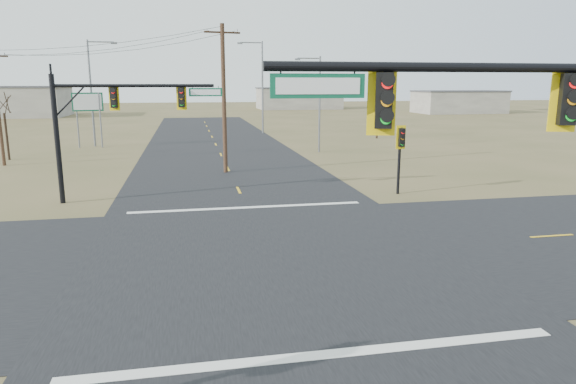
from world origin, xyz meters
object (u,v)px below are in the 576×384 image
object	(u,v)px
bare_tree_c	(378,91)
utility_pole_near	(224,98)
pedestal_signal_ne	(401,143)
streetlight_b	(260,82)
streetlight_a	(318,99)
highway_sign	(88,108)
bare_tree_a	(3,102)
streetlight_c	(93,87)
mast_arm_far	(116,110)

from	to	relation	value
bare_tree_c	utility_pole_near	bearing A→B (deg)	-133.54
pedestal_signal_ne	streetlight_b	world-z (taller)	streetlight_b
streetlight_a	streetlight_b	distance (m)	19.41
utility_pole_near	bare_tree_c	distance (m)	27.78
bare_tree_c	pedestal_signal_ne	bearing A→B (deg)	-108.40
highway_sign	streetlight_a	bearing A→B (deg)	-29.78
utility_pole_near	bare_tree_a	distance (m)	19.97
utility_pole_near	pedestal_signal_ne	bearing A→B (deg)	-45.28
streetlight_b	bare_tree_a	distance (m)	30.74
utility_pole_near	streetlight_c	bearing A→B (deg)	122.52
streetlight_c	pedestal_signal_ne	bearing A→B (deg)	-51.33
mast_arm_far	highway_sign	xyz separation A→B (m)	(-5.82, 25.18, -1.03)
streetlight_c	bare_tree_a	world-z (taller)	streetlight_c
pedestal_signal_ne	bare_tree_a	bearing A→B (deg)	144.49
streetlight_c	bare_tree_c	distance (m)	30.87
mast_arm_far	streetlight_a	bearing A→B (deg)	61.46
streetlight_c	highway_sign	bearing A→B (deg)	-109.63
streetlight_a	streetlight_b	size ratio (longest dim) A/B	0.76
streetlight_b	streetlight_c	distance (m)	21.14
utility_pole_near	highway_sign	world-z (taller)	utility_pole_near
mast_arm_far	bare_tree_a	bearing A→B (deg)	134.99
streetlight_b	streetlight_c	size ratio (longest dim) A/B	1.09
streetlight_a	streetlight_c	size ratio (longest dim) A/B	0.83
pedestal_signal_ne	streetlight_c	distance (m)	34.90
mast_arm_far	bare_tree_c	bearing A→B (deg)	60.83
pedestal_signal_ne	streetlight_b	bearing A→B (deg)	94.03
bare_tree_a	mast_arm_far	bearing A→B (deg)	-57.95
pedestal_signal_ne	highway_sign	bearing A→B (deg)	129.00
utility_pole_near	streetlight_a	bearing A→B (deg)	46.03
pedestal_signal_ne	utility_pole_near	bearing A→B (deg)	134.83
mast_arm_far	streetlight_c	xyz separation A→B (m)	(-5.38, 26.33, 0.98)
pedestal_signal_ne	streetlight_a	xyz separation A→B (m)	(-0.07, 18.98, 1.93)
mast_arm_far	streetlight_b	size ratio (longest dim) A/B	0.77
pedestal_signal_ne	utility_pole_near	xyz separation A→B (m)	(-9.31, 9.40, 2.37)
pedestal_signal_ne	streetlight_a	distance (m)	19.08
mast_arm_far	bare_tree_c	distance (m)	37.94
mast_arm_far	bare_tree_c	xyz separation A→B (m)	(25.44, 28.14, 0.52)
bare_tree_a	bare_tree_c	xyz separation A→B (m)	(36.56, 10.38, 0.59)
streetlight_b	bare_tree_c	size ratio (longest dim) A/B	1.65
pedestal_signal_ne	highway_sign	world-z (taller)	highway_sign
streetlight_a	utility_pole_near	bearing A→B (deg)	-123.57
highway_sign	streetlight_b	world-z (taller)	streetlight_b
bare_tree_a	pedestal_signal_ne	bearing A→B (deg)	-35.63
streetlight_b	pedestal_signal_ne	bearing A→B (deg)	-78.47
streetlight_b	bare_tree_a	world-z (taller)	streetlight_b
pedestal_signal_ne	utility_pole_near	distance (m)	13.44
highway_sign	bare_tree_a	bearing A→B (deg)	-135.72
mast_arm_far	utility_pole_near	world-z (taller)	utility_pole_near
mast_arm_far	streetlight_b	bearing A→B (deg)	83.47
highway_sign	streetlight_c	distance (m)	2.36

